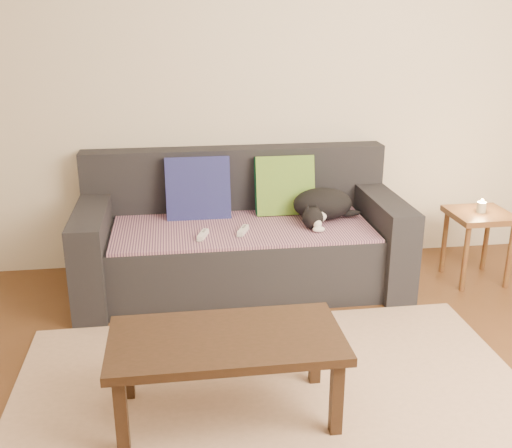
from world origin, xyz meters
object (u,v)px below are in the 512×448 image
(sofa, at_px, (241,240))
(cat, at_px, (322,205))
(wii_remote_b, at_px, (243,230))
(coffee_table, at_px, (226,347))
(side_table, at_px, (479,224))
(wii_remote_a, at_px, (203,235))

(sofa, height_order, cat, sofa)
(cat, height_order, wii_remote_b, cat)
(cat, height_order, coffee_table, cat)
(side_table, bearing_deg, coffee_table, -145.52)
(sofa, distance_m, wii_remote_a, 0.39)
(wii_remote_a, distance_m, coffee_table, 1.18)
(side_table, height_order, coffee_table, side_table)
(cat, bearing_deg, sofa, 151.62)
(wii_remote_a, height_order, side_table, side_table)
(sofa, distance_m, cat, 0.59)
(wii_remote_b, distance_m, side_table, 1.61)
(cat, distance_m, wii_remote_a, 0.84)
(cat, height_order, side_table, cat)
(wii_remote_b, height_order, side_table, side_table)
(sofa, distance_m, side_table, 1.61)
(side_table, bearing_deg, cat, 172.46)
(sofa, bearing_deg, coffee_table, -99.20)
(sofa, height_order, wii_remote_a, sofa)
(wii_remote_b, bearing_deg, cat, -49.02)
(wii_remote_b, height_order, coffee_table, wii_remote_b)
(coffee_table, bearing_deg, wii_remote_a, 91.58)
(sofa, distance_m, wii_remote_b, 0.26)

